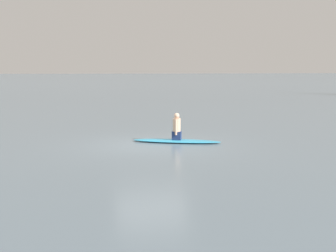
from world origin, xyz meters
TOP-DOWN VIEW (x-y plane):
  - ground_plane at (0.00, 0.00)m, footprint 400.00×400.00m
  - surfboard at (0.96, 0.47)m, footprint 3.24×1.74m
  - person_paddler at (0.96, 0.47)m, footprint 0.38×0.42m

SIDE VIEW (x-z plane):
  - ground_plane at x=0.00m, z-range 0.00..0.00m
  - surfboard at x=0.96m, z-range 0.00..0.10m
  - person_paddler at x=0.96m, z-range 0.06..1.01m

